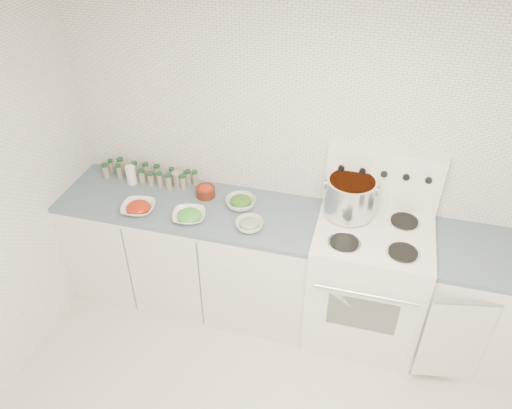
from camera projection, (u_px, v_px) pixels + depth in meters
The scene contains 13 objects.
room_walls at pixel (257, 272), 2.04m from camera, with size 3.54×3.04×2.52m.
counter_left at pixel (192, 251), 3.80m from camera, with size 1.85×0.62×0.90m.
stove at pixel (366, 279), 3.49m from camera, with size 0.76×0.70×1.36m.
counter_right at pixel (489, 307), 3.35m from camera, with size 0.89×0.71×0.90m.
stock_pot at pixel (350, 195), 3.30m from camera, with size 0.36×0.33×0.25m.
bowl_tomato at pixel (138, 208), 3.44m from camera, with size 0.26×0.26×0.08m.
bowl_snowpea at pixel (189, 216), 3.37m from camera, with size 0.27×0.27×0.07m.
bowl_broccoli at pixel (241, 202), 3.48m from camera, with size 0.23×0.23×0.08m.
bowl_zucchini at pixel (249, 224), 3.29m from camera, with size 0.22×0.22×0.07m.
bowl_pepper at pixel (206, 191), 3.59m from camera, with size 0.14×0.14×0.09m.
salt_canister at pixel (131, 175), 3.70m from camera, with size 0.07×0.07×0.14m, color white.
tin_can at pixel (178, 179), 3.69m from camera, with size 0.08×0.08×0.11m, color #B6AC9A.
spice_cluster at pixel (149, 174), 3.74m from camera, with size 0.73×0.16×0.13m.
Camera 1 is at (0.38, -1.43, 3.00)m, focal length 35.00 mm.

